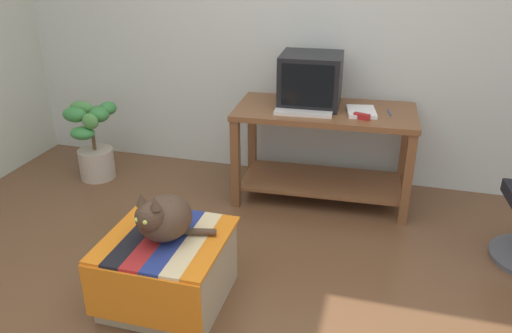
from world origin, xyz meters
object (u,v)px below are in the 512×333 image
potted_plant (93,141)px  tv_monitor (311,80)px  desk (324,139)px  keyboard (303,112)px  ottoman_with_blanket (168,269)px  cat (163,218)px  stapler (362,116)px  book (361,112)px

potted_plant → tv_monitor: bearing=7.0°
potted_plant → desk: bearing=4.4°
desk → potted_plant: size_ratio=2.06×
keyboard → potted_plant: keyboard is taller
desk → ottoman_with_blanket: 1.58m
keyboard → ottoman_with_blanket: keyboard is taller
ottoman_with_blanket → cat: bearing=-91.1°
ottoman_with_blanket → stapler: 1.64m
ottoman_with_blanket → stapler: stapler is taller
cat → stapler: stapler is taller
stapler → potted_plant: bearing=107.0°
desk → book: (0.26, -0.03, 0.24)m
book → tv_monitor: bearing=154.4°
desk → ottoman_with_blanket: (-0.62, -1.43, -0.28)m
desk → ottoman_with_blanket: size_ratio=2.07×
tv_monitor → stapler: 0.48m
book → potted_plant: bearing=172.5°
ottoman_with_blanket → keyboard: bearing=69.2°
keyboard → ottoman_with_blanket: 1.46m
book → potted_plant: (-2.10, -0.11, -0.40)m
desk → cat: bearing=-116.2°
book → stapler: size_ratio=2.26×
cat → stapler: (0.89, 1.28, 0.21)m
keyboard → book: book is taller
ottoman_with_blanket → potted_plant: potted_plant is taller
ottoman_with_blanket → stapler: (0.89, 1.27, 0.53)m
ottoman_with_blanket → cat: 0.32m
keyboard → book: 0.40m
book → ottoman_with_blanket: bearing=-132.6°
tv_monitor → potted_plant: tv_monitor is taller
ottoman_with_blanket → potted_plant: size_ratio=1.00×
desk → potted_plant: (-1.85, -0.14, -0.16)m
keyboard → stapler: 0.40m
book → ottoman_with_blanket: book is taller
keyboard → book: (0.39, 0.11, 0.00)m
keyboard → potted_plant: size_ratio=0.63×
ottoman_with_blanket → stapler: size_ratio=5.78×
stapler → tv_monitor: bearing=77.8°
keyboard → stapler: bearing=-5.1°
keyboard → desk: bearing=43.7°
tv_monitor → potted_plant: (-1.72, -0.21, -0.57)m
potted_plant → stapler: 2.15m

